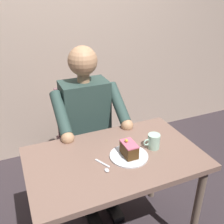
{
  "coord_description": "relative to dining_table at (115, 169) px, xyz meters",
  "views": [
    {
      "loc": [
        0.52,
        1.17,
        1.68
      ],
      "look_at": [
        -0.02,
        -0.1,
        0.99
      ],
      "focal_mm": 41.42,
      "sensor_mm": 36.0,
      "label": 1
    }
  ],
  "objects": [
    {
      "name": "cafe_rear_panel",
      "position": [
        0.0,
        -1.39,
        0.86
      ],
      "size": [
        6.4,
        0.12,
        3.0
      ],
      "primitive_type": "cube",
      "color": "#C4A995",
      "rests_on": "ground"
    },
    {
      "name": "dining_table",
      "position": [
        0.0,
        0.0,
        0.0
      ],
      "size": [
        1.06,
        0.65,
        0.74
      ],
      "color": "#7E5E50",
      "rests_on": "ground"
    },
    {
      "name": "chair",
      "position": [
        0.0,
        -0.68,
        -0.13
      ],
      "size": [
        0.42,
        0.42,
        0.92
      ],
      "color": "#795258",
      "rests_on": "ground"
    },
    {
      "name": "seated_person",
      "position": [
        -0.0,
        -0.51,
        0.04
      ],
      "size": [
        0.53,
        0.58,
        1.29
      ],
      "color": "#2D443E",
      "rests_on": "ground"
    },
    {
      "name": "dessert_plate",
      "position": [
        -0.08,
        0.04,
        0.1
      ],
      "size": [
        0.23,
        0.23,
        0.01
      ],
      "primitive_type": "cylinder",
      "color": "white",
      "rests_on": "dining_table"
    },
    {
      "name": "cake_slice",
      "position": [
        -0.08,
        0.04,
        0.15
      ],
      "size": [
        0.07,
        0.12,
        0.11
      ],
      "color": "#4D2F14",
      "rests_on": "dessert_plate"
    },
    {
      "name": "coffee_cup",
      "position": [
        -0.26,
        0.01,
        0.15
      ],
      "size": [
        0.11,
        0.08,
        0.1
      ],
      "color": "#AAD1B7",
      "rests_on": "dining_table"
    },
    {
      "name": "dessert_spoon",
      "position": [
        0.1,
        0.08,
        0.1
      ],
      "size": [
        0.06,
        0.14,
        0.01
      ],
      "color": "silver",
      "rests_on": "dining_table"
    }
  ]
}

